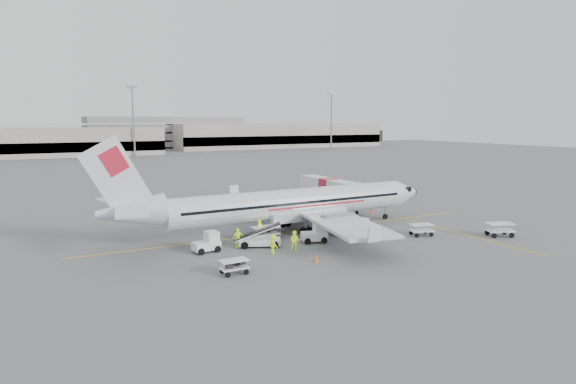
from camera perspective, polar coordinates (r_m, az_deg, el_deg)
name	(u,v)px	position (r m, az deg, el deg)	size (l,w,h in m)	color
ground	(297,231)	(49.73, 1.07, -4.64)	(360.00, 360.00, 0.00)	#56595B
stripe_lead	(297,231)	(49.73, 1.07, -4.63)	(44.00, 0.20, 0.01)	yellow
stripe_cross	(455,232)	(52.02, 19.19, -4.52)	(0.20, 20.00, 0.01)	yellow
terminal_east	(278,135)	(209.50, -1.22, 6.71)	(90.00, 26.00, 10.00)	gray
parking_garage	(165,131)	(208.19, -14.36, 6.99)	(62.00, 24.00, 14.00)	slate
treeline	(97,141)	(218.86, -21.65, 5.67)	(300.00, 3.00, 6.00)	black
mast_center	(133,122)	(162.94, -17.84, 7.94)	(3.20, 1.20, 22.00)	slate
mast_east	(331,122)	(190.85, 5.16, 8.32)	(3.20, 1.20, 22.00)	slate
aircraft	(295,184)	(48.97, 0.88, 1.01)	(35.67, 27.96, 9.83)	silver
jet_bridge	(329,194)	(62.34, 4.91, -0.18)	(2.77, 14.80, 3.88)	silver
belt_loader	(260,232)	(43.41, -3.38, -4.77)	(4.94, 1.85, 2.68)	silver
tug_fore	(358,228)	(47.64, 8.33, -4.22)	(2.26, 1.30, 1.75)	silver
tug_mid	(314,233)	(45.04, 3.11, -4.85)	(2.34, 1.34, 1.81)	silver
tug_aft	(206,242)	(42.29, -9.68, -5.87)	(2.28, 1.30, 1.76)	silver
cart_loaded_a	(234,267)	(36.16, -6.40, -8.82)	(2.10, 1.24, 1.09)	silver
cart_loaded_b	(265,233)	(45.83, -2.73, -4.91)	(2.57, 1.52, 1.34)	silver
cart_empty_a	(421,230)	(49.36, 15.52, -4.35)	(2.23, 1.32, 1.16)	silver
cart_empty_b	(500,230)	(51.63, 23.79, -4.11)	(2.57, 1.52, 1.34)	silver
cone_nose	(371,210)	(60.09, 9.86, -2.16)	(0.40, 0.40, 0.66)	orange
cone_port	(222,203)	(64.86, -7.81, -1.35)	(0.39, 0.39, 0.63)	orange
cone_stbd	(316,258)	(39.02, 3.34, -7.83)	(0.40, 0.40, 0.65)	orange
crew_a	(260,230)	(46.08, -3.35, -4.47)	(0.70, 0.46, 1.93)	#DAFF26
crew_b	(295,241)	(42.12, 0.82, -5.80)	(0.86, 0.67, 1.77)	#DAFF26
crew_c	(273,244)	(41.13, -1.75, -6.22)	(1.09, 0.62, 1.68)	#DAFF26
crew_d	(238,238)	(43.40, -5.94, -5.42)	(1.04, 0.43, 1.77)	#DAFF26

